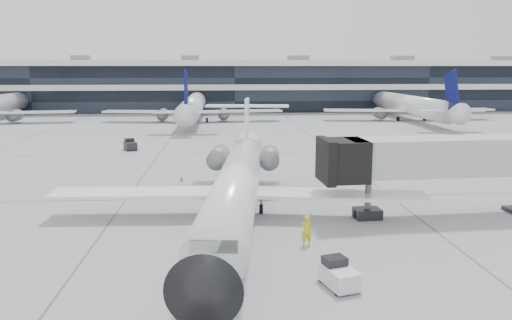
{
  "coord_description": "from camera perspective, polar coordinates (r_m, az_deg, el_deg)",
  "views": [
    {
      "loc": [
        -2.75,
        -36.5,
        9.73
      ],
      "look_at": [
        -0.17,
        1.64,
        2.6
      ],
      "focal_mm": 35.0,
      "sensor_mm": 36.0,
      "label": 1
    }
  ],
  "objects": [
    {
      "name": "traffic_cone",
      "position": [
        43.74,
        -8.51,
        -2.09
      ],
      "size": [
        0.44,
        0.44,
        0.51
      ],
      "rotation": [
        0.0,
        0.0,
        -0.34
      ],
      "color": "#DE5E0B",
      "rests_on": "ground"
    },
    {
      "name": "bg_jet_right",
      "position": [
        98.36,
        16.9,
        4.43
      ],
      "size": [
        32.0,
        40.0,
        9.6
      ],
      "primitive_type": null,
      "color": "white",
      "rests_on": "ground"
    },
    {
      "name": "ground",
      "position": [
        37.88,
        0.43,
        -4.32
      ],
      "size": [
        220.0,
        220.0,
        0.0
      ],
      "primitive_type": "plane",
      "color": "#939396",
      "rests_on": "ground"
    },
    {
      "name": "ramp_worker",
      "position": [
        27.9,
        5.78,
        -8.0
      ],
      "size": [
        0.68,
        0.48,
        1.75
      ],
      "primitive_type": "imported",
      "rotation": [
        0.0,
        0.0,
        3.25
      ],
      "color": "yellow",
      "rests_on": "ground"
    },
    {
      "name": "bg_jet_center",
      "position": [
        92.17,
        -7.13,
        4.42
      ],
      "size": [
        32.0,
        40.0,
        9.6
      ],
      "primitive_type": null,
      "color": "white",
      "rests_on": "ground"
    },
    {
      "name": "jet_bridge",
      "position": [
        35.32,
        22.16,
        0.33
      ],
      "size": [
        16.81,
        4.31,
        5.4
      ],
      "rotation": [
        0.0,
        0.0,
        0.06
      ],
      "color": "silver",
      "rests_on": "ground"
    },
    {
      "name": "far_tug",
      "position": [
        61.37,
        -14.18,
        1.69
      ],
      "size": [
        1.94,
        2.42,
        1.34
      ],
      "rotation": [
        0.0,
        0.0,
        0.38
      ],
      "color": "black",
      "rests_on": "ground"
    },
    {
      "name": "baggage_tug",
      "position": [
        23.26,
        9.41,
        -12.79
      ],
      "size": [
        1.69,
        2.24,
        1.26
      ],
      "rotation": [
        0.0,
        0.0,
        0.29
      ],
      "color": "white",
      "rests_on": "ground"
    },
    {
      "name": "regional_jet",
      "position": [
        32.24,
        -2.15,
        -2.58
      ],
      "size": [
        24.39,
        30.46,
        7.03
      ],
      "rotation": [
        0.0,
        0.0,
        -0.1
      ],
      "color": "white",
      "rests_on": "ground"
    },
    {
      "name": "terminal",
      "position": [
        118.63,
        -2.56,
        8.27
      ],
      "size": [
        170.0,
        22.0,
        10.0
      ],
      "primitive_type": "cube",
      "color": "black",
      "rests_on": "ground"
    }
  ]
}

